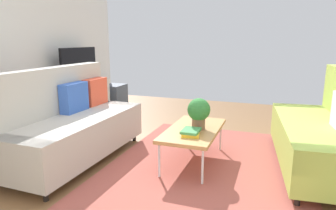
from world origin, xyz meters
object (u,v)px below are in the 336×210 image
(couch_green, at_px, (328,132))
(table_book_0, at_px, (191,133))
(tv_console, at_px, (80,99))
(potted_plant, at_px, (199,112))
(coffee_table, at_px, (194,131))
(couch_beige, at_px, (70,123))
(vase_0, at_px, (55,82))
(bottle_0, at_px, (65,79))
(storage_trunk, at_px, (115,95))
(tv, at_px, (79,66))

(couch_green, relative_size, table_book_0, 8.23)
(couch_green, distance_m, tv_console, 4.18)
(potted_plant, bearing_deg, table_book_0, 174.78)
(coffee_table, bearing_deg, couch_beige, 105.03)
(couch_green, bearing_deg, couch_beige, 97.57)
(vase_0, bearing_deg, coffee_table, -107.88)
(coffee_table, bearing_deg, bottle_0, 68.59)
(storage_trunk, distance_m, bottle_0, 1.62)
(couch_beige, xyz_separation_m, storage_trunk, (2.92, 1.08, -0.23))
(potted_plant, bearing_deg, bottle_0, 69.10)
(couch_beige, distance_m, potted_plant, 1.54)
(potted_plant, xyz_separation_m, vase_0, (0.85, 2.70, 0.10))
(couch_beige, bearing_deg, potted_plant, 105.44)
(potted_plant, relative_size, table_book_0, 1.49)
(couch_green, xyz_separation_m, bottle_0, (0.71, 3.98, 0.31))
(potted_plant, height_order, bottle_0, bottle_0)
(couch_green, distance_m, table_book_0, 1.49)
(storage_trunk, bearing_deg, table_book_0, -137.60)
(couch_green, distance_m, vase_0, 4.12)
(couch_green, height_order, bottle_0, couch_green)
(table_book_0, bearing_deg, coffee_table, 7.95)
(vase_0, height_order, bottle_0, bottle_0)
(potted_plant, xyz_separation_m, table_book_0, (-0.24, 0.02, -0.19))
(tv, height_order, table_book_0, tv)
(storage_trunk, bearing_deg, vase_0, 174.90)
(couch_green, relative_size, tv, 1.97)
(tv_console, xyz_separation_m, vase_0, (-0.58, 0.05, 0.40))
(storage_trunk, bearing_deg, couch_green, -119.79)
(couch_green, xyz_separation_m, tv_console, (1.14, 4.02, -0.13))
(couch_green, bearing_deg, tv_console, 68.40)
(tv_console, relative_size, vase_0, 8.48)
(vase_0, bearing_deg, table_book_0, -112.17)
(tv, relative_size, potted_plant, 2.80)
(storage_trunk, bearing_deg, coffee_table, -135.41)
(coffee_table, relative_size, tv_console, 0.79)
(couch_beige, relative_size, potted_plant, 5.36)
(couch_beige, xyz_separation_m, potted_plant, (0.39, -1.48, 0.18))
(tv_console, bearing_deg, bottle_0, -174.70)
(tv, distance_m, vase_0, 0.63)
(tv_console, distance_m, tv, 0.63)
(coffee_table, bearing_deg, table_book_0, -172.05)
(tv_console, bearing_deg, table_book_0, -122.44)
(tv_console, distance_m, storage_trunk, 1.11)
(couch_green, xyz_separation_m, table_book_0, (-0.53, 1.39, -0.01))
(couch_green, xyz_separation_m, potted_plant, (-0.29, 1.37, 0.18))
(tv_console, bearing_deg, tv, -90.00)
(table_book_0, bearing_deg, couch_beige, 95.63)
(table_book_0, height_order, bottle_0, bottle_0)
(potted_plant, distance_m, bottle_0, 2.80)
(coffee_table, distance_m, vase_0, 2.80)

